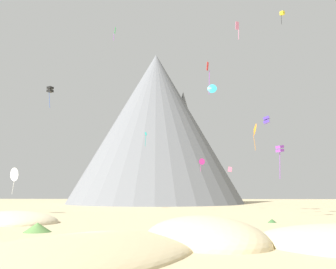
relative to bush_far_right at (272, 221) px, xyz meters
name	(u,v)px	position (x,y,z in m)	size (l,w,h in m)	color
ground_plane	(85,244)	(-18.88, -22.28, -0.24)	(400.00, 400.00, 0.00)	#C6B284
dune_foreground_left	(204,243)	(-9.70, -21.39, -0.24)	(12.08, 8.65, 4.24)	#CCBA8E
dune_midground	(12,223)	(-33.89, -2.60, -0.24)	(12.59, 11.30, 3.09)	beige
dune_back_low	(80,255)	(-17.74, -27.67, -0.24)	(23.28, 13.06, 2.27)	#C6B284
bush_far_right	(272,221)	(0.00, 0.00, 0.00)	(1.16, 1.16, 0.48)	#386633
bush_ridge_crest	(178,236)	(-11.79, -19.14, 0.07)	(1.03, 1.03, 0.61)	#477238
bush_low_patch	(38,227)	(-26.06, -13.80, 0.23)	(2.79, 2.79, 0.94)	#568442
rock_massif	(160,131)	(-21.54, 85.43, 25.65)	(84.06, 84.06, 54.64)	slate
kite_cyan_mid	(212,88)	(-5.98, 25.63, 25.03)	(2.00, 0.82, 1.95)	#33BCDB
kite_orange_mid	(254,129)	(3.22, 30.46, 17.12)	(0.79, 2.59, 5.86)	orange
kite_rainbow_low	(230,169)	(-1.62, 36.15, 8.88)	(0.99, 0.47, 1.21)	#E5668C
kite_magenta_low	(202,162)	(-7.95, 37.61, 10.74)	(1.50, 0.78, 3.03)	#D1339E
kite_black_high	(50,90)	(-42.22, 30.85, 26.72)	(1.49, 1.49, 4.85)	black
kite_indigo_mid	(266,120)	(3.49, 18.58, 16.91)	(1.46, 1.39, 1.50)	#5138B2
kite_red_mid	(208,71)	(-7.54, 10.65, 24.00)	(0.59, 0.92, 5.67)	red
kite_yellow_high	(282,13)	(8.62, 23.92, 40.34)	(1.15, 1.15, 2.91)	yellow
kite_violet_low	(280,149)	(3.89, 10.76, 10.62)	(1.39, 1.38, 5.48)	purple
kite_teal_mid	(146,136)	(-20.02, 28.06, 15.58)	(0.56, 1.02, 3.04)	teal
kite_green_high	(115,32)	(-26.13, 23.27, 36.91)	(0.49, 0.71, 2.89)	green
kite_pink_high	(237,27)	(-2.09, 13.01, 32.75)	(0.67, 0.63, 3.34)	pink
kite_white_low	(15,175)	(-43.43, 18.20, 6.98)	(2.38, 1.71, 4.93)	white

